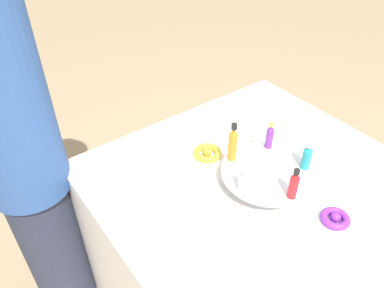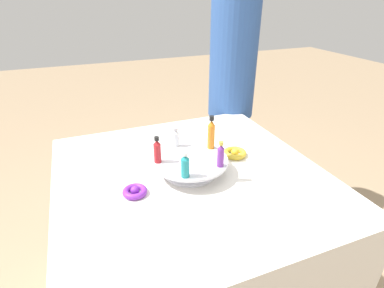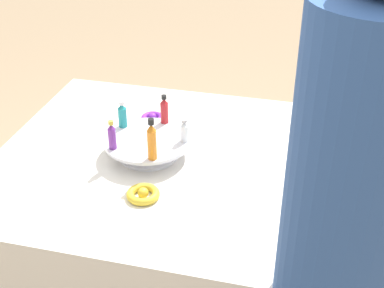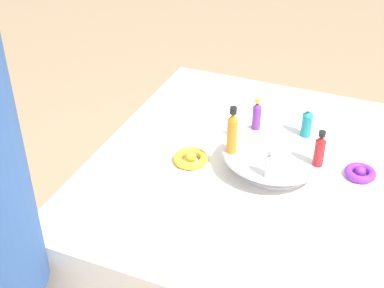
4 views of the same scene
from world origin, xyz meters
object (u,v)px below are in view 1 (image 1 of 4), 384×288
display_stand (266,176)px  bottle_red (294,185)px  ribbon_bow_purple (335,218)px  bottle_teal (307,157)px  bottle_purple (270,136)px  ribbon_bow_gold (207,153)px  person_figure (21,156)px  bottle_orange (233,143)px  bottle_clear (243,181)px

display_stand → bottle_red: (0.02, 0.13, 0.08)m
display_stand → ribbon_bow_purple: (-0.06, 0.25, -0.03)m
bottle_teal → bottle_purple: (0.02, -0.15, 0.00)m
ribbon_bow_gold → person_figure: person_figure is taller
person_figure → ribbon_bow_purple: bearing=-8.2°
ribbon_bow_purple → person_figure: person_figure is taller
ribbon_bow_gold → bottle_red: bearing=95.7°
bottle_purple → ribbon_bow_purple: size_ratio=1.16×
bottle_teal → bottle_orange: bearing=-46.9°
bottle_red → person_figure: size_ratio=0.07×
bottle_clear → ribbon_bow_gold: size_ratio=0.80×
ribbon_bow_purple → ribbon_bow_gold: bearing=-75.8°
bottle_teal → ribbon_bow_gold: size_ratio=0.96×
bottle_clear → ribbon_bow_purple: (-0.19, 0.23, -0.09)m
display_stand → bottle_teal: size_ratio=3.01×
bottle_purple → bottle_clear: 0.25m
bottle_orange → bottle_teal: bearing=133.1°
person_figure → display_stand: bearing=-0.0°
bottle_purple → ribbon_bow_gold: bearing=-44.7°
display_stand → bottle_clear: bottle_clear is taller
bottle_purple → ribbon_bow_purple: 0.35m
bottle_teal → bottle_clear: bearing=-10.9°
bottle_purple → bottle_orange: bearing=-10.9°
bottle_teal → bottle_clear: size_ratio=1.20×
bottle_red → display_stand: bearing=-100.9°
bottle_teal → display_stand: bearing=-28.9°
ribbon_bow_gold → bottle_clear: bearing=75.4°
bottle_orange → ribbon_bow_purple: size_ratio=1.62×
bottle_purple → bottle_clear: size_ratio=1.25×
bottle_teal → bottle_red: bearing=25.1°
bottle_orange → display_stand: bearing=115.1°
bottle_purple → person_figure: (0.75, -0.45, -0.02)m
bottle_red → bottle_purple: (-0.12, -0.22, -0.00)m
bottle_red → ribbon_bow_gold: bearing=-84.3°
ribbon_bow_purple → person_figure: bearing=-47.6°
display_stand → person_figure: size_ratio=0.18×
display_stand → ribbon_bow_purple: 0.26m
display_stand → ribbon_bow_gold: 0.26m
display_stand → ribbon_bow_gold: bearing=-75.8°
bottle_clear → ribbon_bow_purple: size_ratio=0.93×
bottle_red → ribbon_bow_gold: 0.39m
bottle_teal → bottle_clear: (0.25, -0.05, -0.01)m
display_stand → ribbon_bow_purple: size_ratio=3.37×
bottle_red → bottle_teal: bearing=-154.9°
bottle_clear → person_figure: size_ratio=0.05×
bottle_red → person_figure: bearing=-46.7°
bottle_red → bottle_purple: bearing=-118.9°
bottle_red → bottle_clear: size_ratio=1.30×
bottle_purple → bottle_red: bearing=61.1°
display_stand → bottle_orange: bottle_orange is taller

